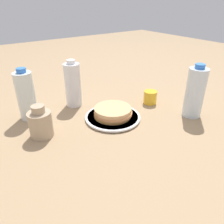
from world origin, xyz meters
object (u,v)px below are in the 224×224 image
Objects in this scene: plate at (112,117)px; water_bottle_mid at (73,85)px; pancake_stack at (113,112)px; juice_glass at (150,97)px; cream_jug at (41,123)px; water_bottle_near at (195,92)px; water_bottle_far at (26,96)px.

plate is 0.25m from water_bottle_mid.
plate is 1.46× the size of pancake_stack.
water_bottle_mid is (-0.07, 0.22, 0.10)m from plate.
pancake_stack is at bearing 2.66° from plate.
water_bottle_mid reaches higher than plate.
water_bottle_mid is (-0.31, 0.20, 0.07)m from juice_glass.
cream_jug reaches higher than juice_glass.
pancake_stack is 2.55× the size of juice_glass.
water_bottle_near reaches higher than cream_jug.
pancake_stack is at bearing -36.82° from water_bottle_far.
plate is at bearing -37.47° from water_bottle_far.
water_bottle_far is (-0.28, 0.22, 0.10)m from plate.
water_bottle_far is (-0.29, 0.22, 0.07)m from pancake_stack.
pancake_stack is 0.37m from water_bottle_far.
plate is at bearing -9.73° from cream_jug.
water_bottle_far is (0.01, 0.17, 0.05)m from cream_jug.
juice_glass is 0.38m from water_bottle_mid.
water_bottle_mid is (-0.07, 0.22, 0.07)m from pancake_stack.
cream_jug is at bearing -142.75° from water_bottle_mid.
pancake_stack is 0.74× the size of water_bottle_far.
pancake_stack is at bearing -71.01° from water_bottle_mid.
pancake_stack is 0.24m from juice_glass.
cream_jug is 0.57× the size of water_bottle_far.
water_bottle_mid reaches higher than juice_glass.
plate is 0.37m from water_bottle_near.
pancake_stack is at bearing -175.56° from juice_glass.
pancake_stack is 1.29× the size of cream_jug.
water_bottle_mid is at bearing 107.45° from plate.
pancake_stack is at bearing 149.35° from water_bottle_near.
pancake_stack is (0.01, 0.00, 0.03)m from plate.
pancake_stack is 0.24m from water_bottle_mid.
cream_jug is 0.17m from water_bottle_far.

